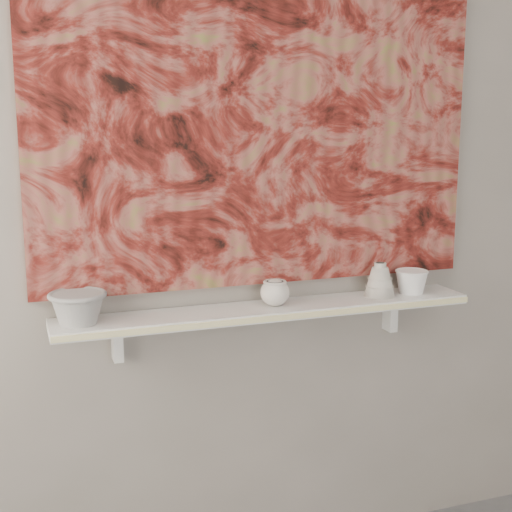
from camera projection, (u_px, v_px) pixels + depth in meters
name	position (u px, v px, depth m)	size (l,w,h in m)	color
wall_back	(260.00, 175.00, 2.34)	(3.60, 3.60, 0.00)	gray
shelf	(270.00, 310.00, 2.33)	(1.40, 0.18, 0.03)	white
shelf_stripe	(280.00, 318.00, 2.25)	(1.40, 0.01, 0.02)	beige
bracket_left	(117.00, 342.00, 2.25)	(0.03, 0.06, 0.12)	white
bracket_right	(390.00, 314.00, 2.57)	(0.03, 0.06, 0.12)	white
painting	(262.00, 116.00, 2.29)	(1.50, 0.03, 1.10)	maroon
house_motif	(383.00, 207.00, 2.49)	(0.09, 0.00, 0.08)	black
bowl_grey	(78.00, 307.00, 2.12)	(0.17, 0.17, 0.10)	gray
cup_cream	(275.00, 293.00, 2.33)	(0.10, 0.10, 0.09)	silver
bell_vessel	(380.00, 279.00, 2.45)	(0.11, 0.11, 0.12)	beige
bowl_white	(411.00, 281.00, 2.50)	(0.12, 0.12, 0.08)	white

